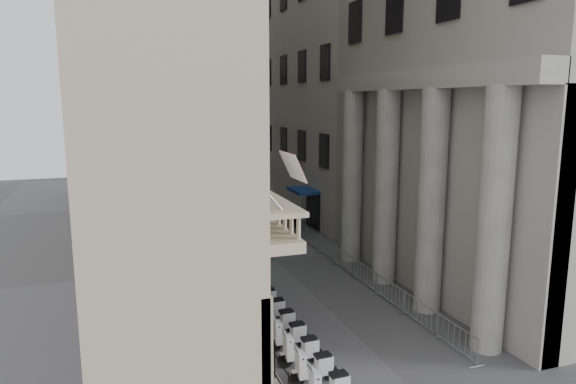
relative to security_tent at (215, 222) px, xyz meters
The scene contains 33 objects.
far_building 30.90m from the security_tent, 82.67° to the left, with size 22.00×10.00×30.00m, color #B5B3AB.
iron_fence 3.23m from the security_tent, 109.29° to the right, with size 0.30×28.00×1.40m, color black, non-canonical shape.
blue_awning 10.10m from the security_tent, 37.75° to the left, with size 1.60×3.00×3.00m, color navy, non-canonical shape.
scooter_1 14.39m from the security_tent, 87.25° to the right, with size 0.56×1.40×1.50m, color silver, non-canonical shape.
scooter_2 13.11m from the security_tent, 86.97° to the right, with size 0.56×1.40×1.50m, color silver, non-canonical shape.
scooter_3 11.85m from the security_tent, 86.64° to the right, with size 0.56×1.40×1.50m, color silver, non-canonical shape.
scooter_4 10.59m from the security_tent, 86.21° to the right, with size 0.56×1.40×1.50m, color silver, non-canonical shape.
scooter_5 9.34m from the security_tent, 85.67° to the right, with size 0.56×1.40×1.50m, color silver, non-canonical shape.
scooter_6 8.10m from the security_tent, 84.95° to the right, with size 0.56×1.40×1.50m, color silver, non-canonical shape.
scooter_7 6.88m from the security_tent, 83.93° to the right, with size 0.56×1.40×1.50m, color silver, non-canonical shape.
scooter_8 5.70m from the security_tent, 82.41° to the right, with size 0.56×1.40×1.50m, color silver, non-canonical shape.
scooter_9 4.58m from the security_tent, 79.89° to the right, with size 0.56×1.40×1.50m, color silver, non-canonical shape.
scooter_10 3.57m from the security_tent, 74.90° to the right, with size 0.56×1.40×1.50m, color silver, non-canonical shape.
scooter_11 2.81m from the security_tent, 61.04° to the right, with size 0.56×1.40×1.50m, color silver, non-canonical shape.
scooter_12 2.53m from the security_tent, ahead, with size 0.56×1.40×1.50m, color silver, non-canonical shape.
scooter_13 2.87m from the security_tent, 63.37° to the left, with size 0.56×1.40×1.50m, color silver, non-canonical shape.
scooter_14 3.66m from the security_tent, 75.60° to the left, with size 0.56×1.40×1.50m, color silver, non-canonical shape.
scooter_15 4.68m from the security_tent, 80.21° to the left, with size 0.56×1.40×1.50m, color silver, non-canonical shape.
barrier_0 15.55m from the security_tent, 64.55° to the right, with size 0.60×2.40×1.10m, color #A2A4AA, non-canonical shape.
barrier_1 13.37m from the security_tent, 59.86° to the right, with size 0.60×2.40×1.10m, color #A2A4AA, non-canonical shape.
barrier_2 11.32m from the security_tent, 53.34° to the right, with size 0.60×2.40×1.10m, color #A2A4AA, non-canonical shape.
barrier_3 9.49m from the security_tent, 43.97° to the right, with size 0.60×2.40×1.10m, color #A2A4AA, non-canonical shape.
barrier_4 8.03m from the security_tent, 30.38° to the right, with size 0.60×2.40×1.10m, color #A2A4AA, non-canonical shape.
barrier_5 7.17m from the security_tent, 11.72° to the right, with size 0.60×2.40×1.10m, color #A2A4AA, non-canonical shape.
barrier_6 7.13m from the security_tent, ahead, with size 0.60×2.40×1.10m, color #A2A4AA, non-canonical shape.
barrier_7 7.92m from the security_tent, 28.80° to the left, with size 0.60×2.40×1.10m, color #A2A4AA, non-canonical shape.
barrier_8 9.33m from the security_tent, 42.88° to the left, with size 0.60×2.40×1.10m, color #A2A4AA, non-canonical shape.
security_tent is the anchor object (origin of this frame).
street_lamp 2.64m from the security_tent, 46.52° to the left, with size 2.64×0.40×8.08m.
info_kiosk 3.52m from the security_tent, 69.43° to the right, with size 0.34×0.83×1.71m.
pedestrian_a 8.03m from the security_tent, 53.51° to the left, with size 0.64×0.42×1.75m, color black.
pedestrian_b 8.22m from the security_tent, 35.12° to the left, with size 0.84×0.65×1.72m, color black.
pedestrian_c 9.28m from the security_tent, 78.57° to the left, with size 0.84×0.54×1.71m, color black.
Camera 1 is at (-8.90, -9.02, 9.43)m, focal length 32.00 mm.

